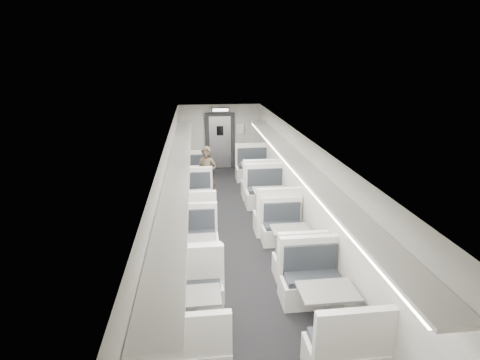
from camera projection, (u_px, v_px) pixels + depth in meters
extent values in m
cube|color=black|center=(238.00, 242.00, 8.77)|extent=(3.00, 12.00, 0.12)
cube|color=silver|center=(238.00, 136.00, 7.97)|extent=(3.00, 12.00, 0.12)
cube|color=beige|center=(220.00, 136.00, 14.08)|extent=(3.00, 0.12, 2.40)
cube|color=beige|center=(167.00, 194.00, 8.19)|extent=(0.12, 12.00, 2.40)
cube|color=beige|center=(305.00, 188.00, 8.54)|extent=(0.12, 12.00, 2.40)
cube|color=silver|center=(194.00, 191.00, 11.24)|extent=(0.98, 0.54, 0.41)
cube|color=#22262D|center=(194.00, 183.00, 11.19)|extent=(0.87, 0.43, 0.09)
cube|color=silver|center=(194.00, 177.00, 10.89)|extent=(0.98, 0.11, 0.65)
cube|color=silver|center=(194.00, 177.00, 12.60)|extent=(0.98, 0.54, 0.41)
cube|color=#22262D|center=(194.00, 170.00, 12.49)|extent=(0.87, 0.43, 0.09)
cube|color=silver|center=(194.00, 160.00, 12.62)|extent=(0.98, 0.11, 0.65)
cylinder|color=#ADADAF|center=(194.00, 180.00, 11.88)|extent=(0.09, 0.09, 0.64)
cylinder|color=#ADADAF|center=(194.00, 189.00, 11.98)|extent=(0.33, 0.33, 0.03)
cube|color=slate|center=(194.00, 170.00, 11.77)|extent=(0.81, 0.55, 0.04)
cube|color=silver|center=(194.00, 224.00, 8.99)|extent=(1.05, 0.59, 0.45)
cube|color=#22262D|center=(194.00, 214.00, 8.94)|extent=(0.94, 0.47, 0.10)
cube|color=silver|center=(194.00, 206.00, 8.61)|extent=(1.05, 0.12, 0.70)
cube|color=silver|center=(194.00, 201.00, 10.46)|extent=(1.05, 0.59, 0.45)
cube|color=#22262D|center=(194.00, 192.00, 10.34)|extent=(0.94, 0.47, 0.10)
cube|color=silver|center=(194.00, 179.00, 10.48)|extent=(1.05, 0.12, 0.70)
cylinder|color=#ADADAF|center=(194.00, 208.00, 9.69)|extent=(0.10, 0.10, 0.69)
cylinder|color=#ADADAF|center=(195.00, 219.00, 9.79)|extent=(0.36, 0.36, 0.03)
cube|color=slate|center=(194.00, 194.00, 9.57)|extent=(0.88, 0.60, 0.04)
cube|color=silver|center=(195.00, 285.00, 6.62)|extent=(1.02, 0.57, 0.43)
cube|color=#22262D|center=(194.00, 272.00, 6.56)|extent=(0.90, 0.45, 0.10)
cube|color=silver|center=(194.00, 264.00, 6.25)|extent=(1.02, 0.12, 0.67)
cube|color=silver|center=(195.00, 245.00, 8.03)|extent=(1.02, 0.57, 0.43)
cube|color=#22262D|center=(194.00, 235.00, 7.92)|extent=(0.90, 0.45, 0.10)
cube|color=silver|center=(194.00, 218.00, 8.05)|extent=(1.02, 0.12, 0.67)
cylinder|color=#ADADAF|center=(194.00, 258.00, 7.29)|extent=(0.10, 0.10, 0.66)
cylinder|color=#ADADAF|center=(195.00, 272.00, 7.39)|extent=(0.35, 0.35, 0.03)
cube|color=slate|center=(194.00, 241.00, 7.17)|extent=(0.84, 0.58, 0.04)
cube|color=silver|center=(195.00, 357.00, 5.06)|extent=(0.97, 0.54, 0.41)
cube|color=#22262D|center=(195.00, 340.00, 5.01)|extent=(0.86, 0.43, 0.09)
cube|color=silver|center=(194.00, 335.00, 4.71)|extent=(0.97, 0.11, 0.64)
cube|color=silver|center=(195.00, 294.00, 6.41)|extent=(0.97, 0.54, 0.41)
cube|color=#22262D|center=(194.00, 282.00, 6.30)|extent=(0.86, 0.43, 0.09)
cube|color=silver|center=(194.00, 261.00, 6.43)|extent=(0.97, 0.11, 0.64)
cylinder|color=#ADADAF|center=(195.00, 315.00, 5.70)|extent=(0.09, 0.09, 0.63)
cylinder|color=#ADADAF|center=(196.00, 332.00, 5.80)|extent=(0.33, 0.33, 0.03)
cube|color=slate|center=(194.00, 296.00, 5.59)|extent=(0.80, 0.55, 0.04)
cube|color=silver|center=(261.00, 189.00, 11.33)|extent=(1.13, 0.63, 0.48)
cube|color=#22262D|center=(261.00, 180.00, 11.26)|extent=(1.01, 0.50, 0.11)
cube|color=silver|center=(262.00, 172.00, 10.92)|extent=(1.13, 0.13, 0.75)
cube|color=silver|center=(252.00, 173.00, 12.90)|extent=(1.13, 0.63, 0.48)
cube|color=#22262D|center=(253.00, 165.00, 12.78)|extent=(1.01, 0.50, 0.11)
cube|color=silver|center=(252.00, 154.00, 12.92)|extent=(1.13, 0.13, 0.75)
cylinder|color=#ADADAF|center=(256.00, 177.00, 12.07)|extent=(0.11, 0.11, 0.74)
cylinder|color=#ADADAF|center=(256.00, 187.00, 12.18)|extent=(0.39, 0.39, 0.03)
cube|color=slate|center=(256.00, 165.00, 11.94)|extent=(0.94, 0.64, 0.04)
cube|color=silver|center=(277.00, 223.00, 9.06)|extent=(1.11, 0.62, 0.47)
cube|color=#22262D|center=(277.00, 211.00, 9.00)|extent=(0.99, 0.49, 0.10)
cube|color=silver|center=(280.00, 203.00, 8.66)|extent=(1.11, 0.13, 0.73)
cube|color=silver|center=(265.00, 198.00, 10.61)|extent=(1.11, 0.62, 0.47)
cube|color=#22262D|center=(266.00, 189.00, 10.49)|extent=(0.99, 0.49, 0.10)
cube|color=silver|center=(264.00, 176.00, 10.63)|extent=(1.11, 0.13, 0.73)
cylinder|color=#ADADAF|center=(271.00, 205.00, 9.80)|extent=(0.10, 0.10, 0.72)
cylinder|color=#ADADAF|center=(271.00, 217.00, 9.90)|extent=(0.38, 0.38, 0.03)
cube|color=slate|center=(271.00, 191.00, 9.67)|extent=(0.92, 0.63, 0.04)
cube|color=silver|center=(299.00, 266.00, 7.24)|extent=(0.95, 0.53, 0.41)
cube|color=#22262D|center=(299.00, 254.00, 7.19)|extent=(0.85, 0.42, 0.09)
cube|color=silver|center=(303.00, 247.00, 6.89)|extent=(0.95, 0.11, 0.63)
cube|color=silver|center=(282.00, 234.00, 8.56)|extent=(0.95, 0.53, 0.41)
cube|color=#22262D|center=(283.00, 225.00, 8.46)|extent=(0.85, 0.42, 0.09)
cube|color=silver|center=(281.00, 210.00, 8.58)|extent=(0.95, 0.11, 0.63)
cylinder|color=#ADADAF|center=(290.00, 244.00, 7.87)|extent=(0.09, 0.09, 0.62)
cylinder|color=#ADADAF|center=(289.00, 257.00, 7.96)|extent=(0.32, 0.32, 0.03)
cube|color=slate|center=(291.00, 229.00, 7.76)|extent=(0.79, 0.54, 0.04)
cube|color=silver|center=(345.00, 357.00, 5.03)|extent=(1.05, 0.59, 0.45)
cube|color=#22262D|center=(346.00, 339.00, 4.97)|extent=(0.93, 0.47, 0.10)
cube|color=silver|center=(355.00, 334.00, 4.65)|extent=(1.05, 0.12, 0.70)
cube|color=silver|center=(311.00, 289.00, 6.49)|extent=(1.05, 0.59, 0.45)
cube|color=#22262D|center=(312.00, 277.00, 6.38)|extent=(0.93, 0.47, 0.10)
cube|color=silver|center=(309.00, 254.00, 6.51)|extent=(1.05, 0.12, 0.70)
cylinder|color=#ADADAF|center=(326.00, 313.00, 5.72)|extent=(0.10, 0.10, 0.69)
cylinder|color=#ADADAF|center=(325.00, 330.00, 5.83)|extent=(0.36, 0.36, 0.03)
cube|color=slate|center=(328.00, 291.00, 5.60)|extent=(0.87, 0.60, 0.04)
imported|color=black|center=(207.00, 175.00, 10.75)|extent=(0.71, 0.61, 1.65)
cube|color=black|center=(177.00, 150.00, 11.36)|extent=(0.02, 1.18, 0.84)
cube|color=black|center=(173.00, 171.00, 9.29)|extent=(0.02, 1.18, 0.84)
cube|color=black|center=(167.00, 205.00, 7.21)|extent=(0.02, 1.18, 0.84)
cube|color=black|center=(156.00, 265.00, 5.14)|extent=(0.02, 1.18, 0.84)
cube|color=silver|center=(179.00, 166.00, 7.72)|extent=(0.46, 10.40, 0.05)
cube|color=white|center=(189.00, 168.00, 7.76)|extent=(0.05, 10.20, 0.04)
cube|color=silver|center=(298.00, 162.00, 8.00)|extent=(0.46, 10.40, 0.05)
cube|color=white|center=(288.00, 165.00, 7.99)|extent=(0.05, 10.20, 0.04)
cube|color=black|center=(220.00, 141.00, 14.01)|extent=(1.10, 0.10, 2.10)
cube|color=#ADADAF|center=(220.00, 142.00, 14.00)|extent=(0.80, 0.05, 1.95)
cube|color=black|center=(220.00, 131.00, 13.82)|extent=(0.25, 0.02, 0.35)
cube|color=black|center=(220.00, 110.00, 13.16)|extent=(0.62, 0.10, 0.16)
cube|color=silver|center=(221.00, 110.00, 13.11)|extent=(0.54, 0.02, 0.10)
cube|color=silver|center=(240.00, 129.00, 13.94)|extent=(0.32, 0.02, 0.40)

